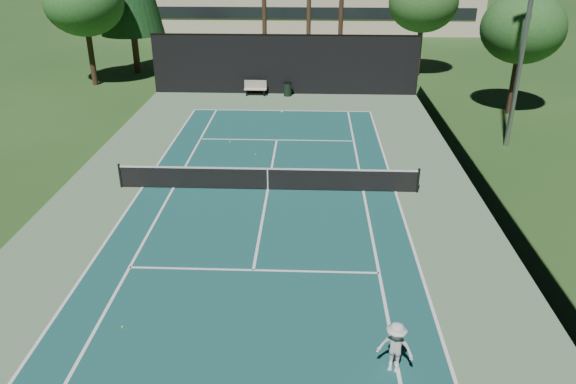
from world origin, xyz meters
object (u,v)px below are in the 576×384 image
tennis_ball_a (123,327)px  trash_bin (288,89)px  tennis_net (268,178)px  tennis_ball_b (213,169)px  tennis_ball_c (256,154)px  player (395,348)px  park_bench (255,87)px  tennis_ball_d (230,142)px

tennis_ball_a → trash_bin: size_ratio=0.07×
tennis_net → tennis_ball_b: 3.56m
tennis_net → tennis_ball_c: bearing=102.4°
tennis_net → player: 11.57m
trash_bin → tennis_ball_c: bearing=-95.7°
park_bench → tennis_ball_b: bearing=-93.3°
tennis_ball_b → tennis_ball_c: tennis_ball_b is taller
player → trash_bin: player is taller
tennis_ball_c → park_bench: 11.37m
tennis_net → trash_bin: (0.20, 15.43, -0.08)m
tennis_ball_a → tennis_ball_b: tennis_ball_b is taller
park_bench → tennis_net: bearing=-82.7°
tennis_ball_d → tennis_net: bearing=-67.6°
tennis_ball_a → trash_bin: 25.18m
tennis_net → park_bench: (-2.00, 15.51, -0.01)m
tennis_net → park_bench: 15.63m
tennis_net → tennis_ball_c: (-0.92, 4.19, -0.53)m
player → tennis_ball_c: (-4.92, 15.05, -0.69)m
tennis_ball_b → tennis_ball_d: bearing=85.2°
tennis_ball_a → park_bench: park_bench is taller
player → tennis_ball_a: bearing=-172.9°
tennis_ball_c → tennis_ball_d: size_ratio=0.90×
tennis_ball_a → park_bench: size_ratio=0.04×
tennis_ball_c → trash_bin: 11.30m
tennis_net → tennis_ball_b: tennis_net is taller
player → tennis_ball_b: player is taller
tennis_net → tennis_ball_c: size_ratio=217.38×
tennis_ball_d → tennis_ball_a: bearing=-93.5°
tennis_ball_b → park_bench: size_ratio=0.04×
tennis_net → tennis_ball_a: (-3.38, -9.49, -0.53)m
player → tennis_ball_b: size_ratio=22.09×
tennis_ball_d → park_bench: size_ratio=0.04×
tennis_ball_b → park_bench: (0.77, 13.33, 0.51)m
park_bench → trash_bin: size_ratio=1.59×
tennis_ball_a → tennis_ball_d: (0.94, 15.43, 0.00)m
tennis_ball_b → tennis_ball_c: (1.84, 2.02, -0.00)m
tennis_net → tennis_ball_a: tennis_net is taller
park_bench → player: bearing=-77.2°
player → tennis_ball_c: 15.85m
player → tennis_ball_b: bearing=135.0°
tennis_ball_a → tennis_ball_b: 11.68m
player → tennis_ball_b: 14.70m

